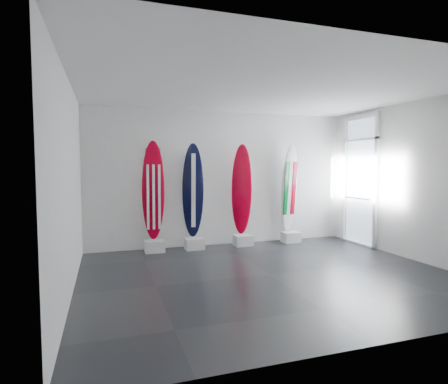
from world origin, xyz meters
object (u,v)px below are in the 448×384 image
object	(u,v)px
surfboard_swiss	(242,190)
surfboard_italy	(289,188)
surfboard_usa	(153,191)
surfboard_navy	(193,191)

from	to	relation	value
surfboard_swiss	surfboard_italy	distance (m)	1.20
surfboard_usa	surfboard_italy	xyz separation A→B (m)	(3.16, 0.00, -0.01)
surfboard_navy	surfboard_usa	bearing A→B (deg)	-172.67
surfboard_navy	surfboard_swiss	xyz separation A→B (m)	(1.12, 0.00, 0.00)
surfboard_usa	surfboard_italy	bearing A→B (deg)	0.90
surfboard_navy	surfboard_italy	size ratio (longest dim) A/B	0.99
surfboard_navy	surfboard_swiss	distance (m)	1.12
surfboard_usa	surfboard_swiss	bearing A→B (deg)	0.90
surfboard_usa	surfboard_italy	world-z (taller)	surfboard_usa
surfboard_navy	surfboard_italy	world-z (taller)	surfboard_italy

